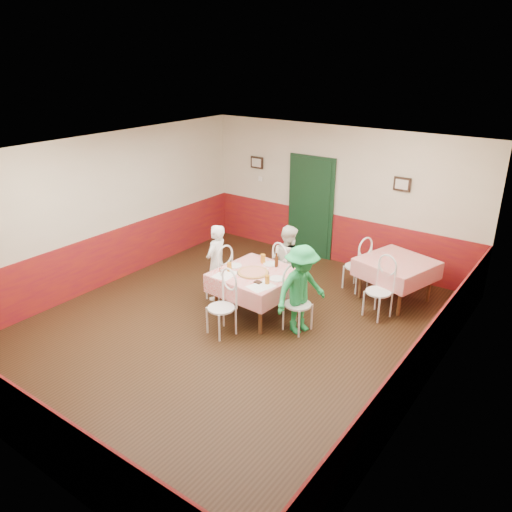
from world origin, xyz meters
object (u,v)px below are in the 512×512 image
Objects in this scene: glass_a at (229,267)px; diner_far at (288,261)px; chair_near at (221,308)px; chair_second_b at (378,292)px; glass_c at (263,259)px; beer_bottle at (276,261)px; diner_left at (216,263)px; main_table at (256,293)px; chair_far at (286,273)px; pizza at (253,272)px; glass_b at (267,280)px; second_table at (395,280)px; chair_left at (219,276)px; wallet at (258,282)px; diner_right at (301,290)px; chair_right at (298,304)px; chair_second_a at (356,267)px.

glass_a is 0.11× the size of diner_far.
chair_near is at bearing 100.13° from diner_far.
chair_second_b is 2.00m from glass_c.
beer_bottle is 0.16× the size of diner_left.
main_table is at bearing -70.99° from glass_c.
glass_a is (-0.44, -1.06, 0.38)m from chair_far.
diner_far is at bearing 86.43° from main_table.
main_table is 0.64m from glass_a.
glass_b is at bearing -24.77° from pizza.
diner_left is at bearing 147.16° from chair_near.
diner_left reaches higher than second_table.
chair_left is 1.26m from diner_far.
chair_far reaches higher than pizza.
glass_a is 1.34× the size of wallet.
chair_far is at bearing -148.65° from second_table.
chair_second_b is at bearing -16.99° from diner_right.
glass_a is 0.66m from wallet.
glass_a is at bearing -156.77° from pizza.
chair_far is 1.00× the size of chair_second_b.
glass_b is at bearing -50.23° from glass_c.
chair_second_b is at bearing 47.93° from wallet.
diner_far reaches higher than beer_bottle.
glass_a is at bearing -131.62° from beer_bottle.
wallet is (0.31, 0.54, 0.32)m from chair_near.
chair_right is at bearing 55.53° from chair_near.
chair_left and chair_near have the same top height.
main_table is 5.43× the size of beer_bottle.
second_table is 7.58× the size of glass_a.
glass_c is 0.12× the size of diner_far.
pizza is 0.46m from glass_c.
chair_second_a reaches higher than glass_b.
diner_right reaches higher than glass_c.
diner_left reaches higher than chair_near.
chair_left is at bearing 56.76° from diner_far.
pizza is at bearing 107.54° from diner_right.
beer_bottle is (0.20, 1.24, 0.42)m from chair_near.
second_table is 1.92m from diner_far.
diner_right is at bearing 53.89° from chair_near.
wallet reaches higher than main_table.
chair_far is at bearing -25.74° from chair_second_a.
chair_second_b is at bearing -156.70° from chair_far.
glass_b is at bearing 67.46° from chair_near.
glass_c is (-0.08, 1.24, 0.39)m from chair_near.
chair_right is 0.28m from diner_right.
second_table is at bearing 47.94° from pizza.
glass_c is at bearing -20.48° from chair_second_a.
second_table is (1.70, 1.85, 0.00)m from main_table.
main_table is 8.26× the size of glass_a.
wallet is at bearing 128.99° from diner_right.
chair_left is 0.90m from pizza.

